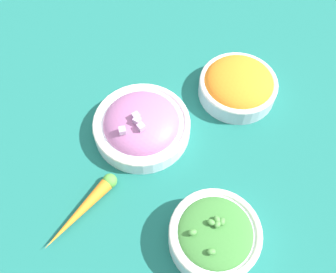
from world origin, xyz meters
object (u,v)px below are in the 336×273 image
(loose_carrot, at_px, (83,208))
(bowl_red_onion, at_px, (142,125))
(bowl_carrots, at_px, (238,85))
(bowl_broccoli, at_px, (214,235))

(loose_carrot, bearing_deg, bowl_red_onion, -171.68)
(bowl_carrots, bearing_deg, bowl_broccoli, 6.75)
(bowl_red_onion, relative_size, bowl_carrots, 1.17)
(bowl_carrots, relative_size, loose_carrot, 0.98)
(bowl_red_onion, xyz_separation_m, bowl_broccoli, (0.17, 0.20, 0.01))
(bowl_red_onion, bearing_deg, bowl_broccoli, 49.27)
(bowl_red_onion, distance_m, loose_carrot, 0.20)
(bowl_carrots, bearing_deg, loose_carrot, -29.05)
(bowl_broccoli, relative_size, bowl_carrots, 0.93)
(loose_carrot, bearing_deg, bowl_broccoli, 115.23)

